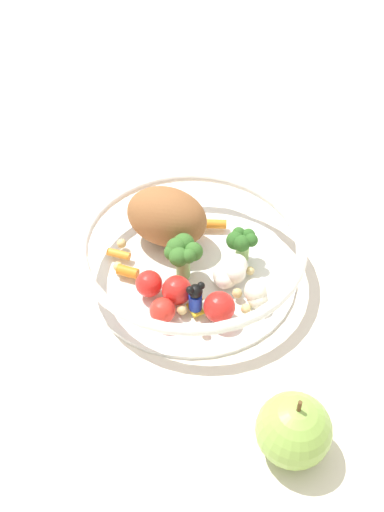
{
  "coord_description": "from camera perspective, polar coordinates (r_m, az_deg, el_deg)",
  "views": [
    {
      "loc": [
        -0.33,
        -0.34,
        0.5
      ],
      "look_at": [
        -0.01,
        -0.01,
        0.03
      ],
      "focal_mm": 41.99,
      "sensor_mm": 36.0,
      "label": 1
    }
  ],
  "objects": [
    {
      "name": "ground_plane",
      "position": [
        0.69,
        -0.01,
        -1.25
      ],
      "size": [
        2.4,
        2.4,
        0.0
      ],
      "primitive_type": "plane",
      "color": "silver"
    },
    {
      "name": "food_container",
      "position": [
        0.67,
        -0.23,
        0.5
      ],
      "size": [
        0.25,
        0.25,
        0.08
      ],
      "color": "white",
      "rests_on": "ground_plane"
    },
    {
      "name": "loose_apple",
      "position": [
        0.54,
        9.66,
        -16.04
      ],
      "size": [
        0.07,
        0.07,
        0.08
      ],
      "color": "#8CB74C",
      "rests_on": "ground_plane"
    }
  ]
}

